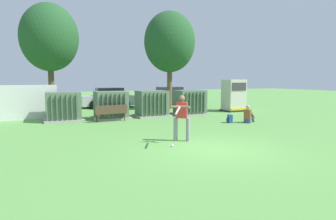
{
  "coord_description": "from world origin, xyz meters",
  "views": [
    {
      "loc": [
        -5.38,
        -8.24,
        2.36
      ],
      "look_at": [
        -0.15,
        3.5,
        1.0
      ],
      "focal_mm": 31.7,
      "sensor_mm": 36.0,
      "label": 1
    }
  ],
  "objects": [
    {
      "name": "fence_panel",
      "position": [
        -6.65,
        10.5,
        1.0
      ],
      "size": [
        4.8,
        0.12,
        2.0
      ],
      "primitive_type": "cube",
      "color": "silver",
      "rests_on": "ground"
    },
    {
      "name": "transformer_west",
      "position": [
        -4.03,
        9.17,
        0.79
      ],
      "size": [
        2.1,
        1.7,
        1.62
      ],
      "color": "#9E9B93",
      "rests_on": "ground"
    },
    {
      "name": "transformer_mid_west",
      "position": [
        -1.39,
        8.96,
        0.79
      ],
      "size": [
        2.1,
        1.7,
        1.62
      ],
      "color": "#9E9B93",
      "rests_on": "ground"
    },
    {
      "name": "seated_spectator",
      "position": [
        5.01,
        4.43,
        0.38
      ],
      "size": [
        0.79,
        0.67,
        0.96
      ],
      "color": "#384C75",
      "rests_on": "ground"
    },
    {
      "name": "batter",
      "position": [
        -0.41,
        1.65,
        0.98
      ],
      "size": [
        1.15,
        1.45,
        1.74
      ],
      "color": "gray",
      "rests_on": "ground"
    },
    {
      "name": "transformer_east",
      "position": [
        3.75,
        8.76,
        0.79
      ],
      "size": [
        2.1,
        1.7,
        1.62
      ],
      "color": "#9E9B93",
      "rests_on": "ground"
    },
    {
      "name": "park_bench",
      "position": [
        -1.64,
        7.92,
        0.54
      ],
      "size": [
        1.83,
        0.54,
        0.92
      ],
      "color": "#4C3828",
      "rests_on": "ground"
    },
    {
      "name": "tree_left",
      "position": [
        -4.37,
        14.44,
        5.21
      ],
      "size": [
        3.98,
        3.98,
        7.6
      ],
      "color": "brown",
      "rests_on": "ground"
    },
    {
      "name": "parked_car_left_of_center",
      "position": [
        5.56,
        16.23,
        0.75
      ],
      "size": [
        4.31,
        2.15,
        1.62
      ],
      "color": "black",
      "rests_on": "ground"
    },
    {
      "name": "tree_center_left",
      "position": [
        4.22,
        13.02,
        5.16
      ],
      "size": [
        3.94,
        3.94,
        7.53
      ],
      "color": "brown",
      "rests_on": "ground"
    },
    {
      "name": "sports_ball",
      "position": [
        -1.13,
        0.94,
        0.04
      ],
      "size": [
        0.09,
        0.09,
        0.09
      ],
      "primitive_type": "sphere",
      "color": "white",
      "rests_on": "ground"
    },
    {
      "name": "parked_car_leftmost",
      "position": [
        0.01,
        15.96,
        0.75
      ],
      "size": [
        4.26,
        2.03,
        1.62
      ],
      "color": "#B2B2B7",
      "rests_on": "ground"
    },
    {
      "name": "transformer_mid_east",
      "position": [
        1.18,
        8.95,
        0.79
      ],
      "size": [
        2.1,
        1.7,
        1.62
      ],
      "color": "#9E9B93",
      "rests_on": "ground"
    },
    {
      "name": "backpack",
      "position": [
        4.07,
        4.82,
        0.21
      ],
      "size": [
        0.32,
        0.36,
        0.44
      ],
      "color": "#264C8C",
      "rests_on": "ground"
    },
    {
      "name": "ground_plane",
      "position": [
        0.0,
        0.0,
        0.0
      ],
      "size": [
        96.0,
        96.0,
        0.0
      ],
      "primitive_type": "plane",
      "color": "#5B9947"
    },
    {
      "name": "generator_enclosure",
      "position": [
        7.76,
        9.49,
        1.14
      ],
      "size": [
        1.6,
        1.4,
        2.3
      ],
      "color": "#262626",
      "rests_on": "ground"
    }
  ]
}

